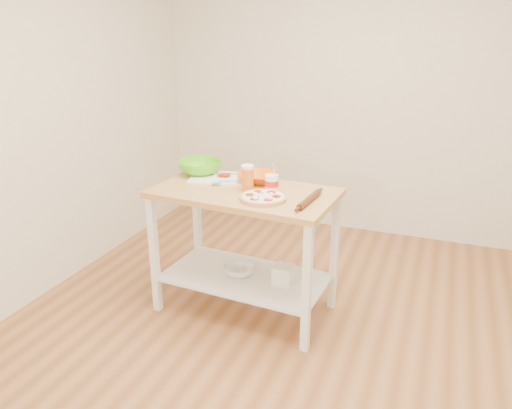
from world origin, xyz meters
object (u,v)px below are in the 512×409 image
object	(u,v)px
prep_island	(245,225)
rolling_pin	(309,199)
green_bowl	(200,168)
knife	(214,173)
shelf_bin	(284,274)
shelf_glass_bowl	(239,270)
spatula	(222,182)
orange_bowl	(258,177)
yogurt_tub	(272,183)
cutting_board	(219,177)
pizza	(263,197)
beer_pint	(248,178)

from	to	relation	value
prep_island	rolling_pin	distance (m)	0.55
green_bowl	knife	bearing A→B (deg)	-0.94
shelf_bin	shelf_glass_bowl	bearing A→B (deg)	-179.66
spatula	green_bowl	distance (m)	0.31
knife	rolling_pin	world-z (taller)	rolling_pin
shelf_glass_bowl	spatula	bearing A→B (deg)	158.20
orange_bowl	yogurt_tub	xyz separation A→B (m)	(0.16, -0.15, 0.02)
cutting_board	yogurt_tub	size ratio (longest dim) A/B	2.34
pizza	shelf_bin	size ratio (longest dim) A/B	2.31
orange_bowl	shelf_glass_bowl	size ratio (longest dim) A/B	1.23
shelf_bin	prep_island	bearing A→B (deg)	-179.36
rolling_pin	shelf_bin	bearing A→B (deg)	156.45
green_bowl	cutting_board	bearing A→B (deg)	-17.31
yogurt_tub	shelf_bin	distance (m)	0.64
beer_pint	shelf_bin	xyz separation A→B (m)	(0.27, -0.01, -0.66)
orange_bowl	spatula	bearing A→B (deg)	-146.13
cutting_board	spatula	size ratio (longest dim) A/B	3.54
knife	shelf_bin	world-z (taller)	knife
prep_island	shelf_bin	world-z (taller)	prep_island
prep_island	green_bowl	size ratio (longest dim) A/B	3.98
spatula	knife	size ratio (longest dim) A/B	0.50
beer_pint	shelf_bin	world-z (taller)	beer_pint
pizza	green_bowl	distance (m)	0.73
cutting_board	knife	size ratio (longest dim) A/B	1.76
green_bowl	pizza	bearing A→B (deg)	-30.29
knife	yogurt_tub	distance (m)	0.55
knife	prep_island	bearing A→B (deg)	-51.05
green_bowl	rolling_pin	xyz separation A→B (m)	(0.92, -0.31, -0.03)
beer_pint	spatula	bearing A→B (deg)	166.35
beer_pint	shelf_glass_bowl	bearing A→B (deg)	-172.59
cutting_board	knife	xyz separation A→B (m)	(-0.06, 0.05, 0.01)
knife	beer_pint	bearing A→B (deg)	-48.41
shelf_glass_bowl	shelf_bin	bearing A→B (deg)	0.34
shelf_glass_bowl	shelf_bin	world-z (taller)	shelf_bin
beer_pint	pizza	bearing A→B (deg)	-41.37
pizza	cutting_board	world-z (taller)	pizza
pizza	rolling_pin	distance (m)	0.29
spatula	beer_pint	xyz separation A→B (m)	(0.22, -0.05, 0.07)
spatula	shelf_glass_bowl	bearing A→B (deg)	-51.04
prep_island	orange_bowl	size ratio (longest dim) A/B	4.58
spatula	rolling_pin	xyz separation A→B (m)	(0.66, -0.14, 0.00)
pizza	spatula	world-z (taller)	pizza
prep_island	shelf_glass_bowl	size ratio (longest dim) A/B	5.62
beer_pint	shelf_glass_bowl	xyz separation A→B (m)	(-0.06, -0.01, -0.69)
beer_pint	shelf_glass_bowl	distance (m)	0.69
pizza	shelf_glass_bowl	xyz separation A→B (m)	(-0.23, 0.14, -0.62)
pizza	beer_pint	world-z (taller)	beer_pint
beer_pint	rolling_pin	xyz separation A→B (m)	(0.45, -0.09, -0.07)
cutting_board	rolling_pin	xyz separation A→B (m)	(0.74, -0.26, 0.01)
pizza	shelf_glass_bowl	distance (m)	0.68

